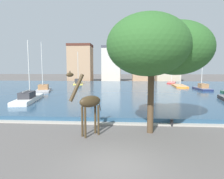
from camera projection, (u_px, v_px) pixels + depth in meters
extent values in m
plane|color=#605B59|center=(115.00, 165.00, 8.50)|extent=(300.00, 300.00, 0.00)
cube|color=#2D5170|center=(123.00, 90.00, 37.74)|extent=(80.05, 45.89, 0.43)
cube|color=#ADA89E|center=(120.00, 124.00, 14.75)|extent=(80.05, 0.50, 0.12)
cylinder|color=#42331E|center=(85.00, 123.00, 11.76)|extent=(0.14, 0.14, 1.90)
cylinder|color=#42331E|center=(82.00, 121.00, 12.04)|extent=(0.14, 0.14, 1.90)
cylinder|color=#42331E|center=(98.00, 120.00, 12.35)|extent=(0.14, 0.14, 1.90)
cylinder|color=#42331E|center=(95.00, 119.00, 12.63)|extent=(0.14, 0.14, 1.90)
ellipsoid|color=#42331E|center=(90.00, 101.00, 12.07)|extent=(1.46, 1.39, 0.73)
cylinder|color=#42331E|center=(77.00, 88.00, 11.41)|extent=(0.88, 0.82, 1.62)
ellipsoid|color=#42331E|center=(70.00, 75.00, 11.08)|extent=(0.50, 0.48, 0.24)
cone|color=#42331E|center=(70.00, 71.00, 11.01)|extent=(0.05, 0.05, 0.14)
cone|color=#42331E|center=(69.00, 71.00, 11.11)|extent=(0.05, 0.05, 0.14)
cylinder|color=#42331E|center=(100.00, 105.00, 12.53)|extent=(0.18, 0.17, 0.77)
cube|color=navy|center=(202.00, 90.00, 35.07)|extent=(1.90, 5.15, 0.77)
ellipsoid|color=navy|center=(197.00, 89.00, 37.48)|extent=(1.65, 1.83, 0.73)
cube|color=slate|center=(202.00, 88.00, 35.03)|extent=(1.87, 5.05, 0.06)
cube|color=#9E7047|center=(203.00, 86.00, 34.60)|extent=(1.29, 1.82, 0.77)
cylinder|color=silver|center=(202.00, 72.00, 35.11)|extent=(0.12, 0.12, 5.77)
cylinder|color=silver|center=(204.00, 83.00, 34.43)|extent=(0.12, 1.79, 0.08)
cube|color=orange|center=(179.00, 87.00, 41.68)|extent=(3.03, 7.85, 0.69)
ellipsoid|color=orange|center=(183.00, 89.00, 38.10)|extent=(2.33, 2.87, 0.66)
cube|color=#E2A56E|center=(179.00, 85.00, 41.64)|extent=(2.97, 7.69, 0.06)
cylinder|color=silver|center=(180.00, 73.00, 40.81)|extent=(0.12, 0.12, 5.14)
cylinder|color=silver|center=(179.00, 81.00, 42.30)|extent=(0.33, 2.68, 0.08)
cube|color=red|center=(172.00, 83.00, 52.33)|extent=(3.88, 7.53, 0.64)
ellipsoid|color=red|center=(171.00, 84.00, 49.10)|extent=(2.41, 2.93, 0.60)
cube|color=#C7716E|center=(172.00, 82.00, 52.29)|extent=(3.80, 7.38, 0.06)
cylinder|color=silver|center=(172.00, 68.00, 51.40)|extent=(0.12, 0.12, 7.36)
cylinder|color=silver|center=(172.00, 79.00, 52.88)|extent=(0.77, 2.47, 0.08)
cube|color=gold|center=(78.00, 84.00, 49.21)|extent=(3.82, 7.62, 0.56)
ellipsoid|color=gold|center=(79.00, 83.00, 52.62)|extent=(2.57, 2.94, 0.53)
cube|color=#DFCD77|center=(78.00, 83.00, 49.18)|extent=(3.75, 7.47, 0.06)
cube|color=#333338|center=(78.00, 81.00, 48.58)|extent=(2.12, 2.84, 1.10)
cylinder|color=silver|center=(78.00, 68.00, 49.31)|extent=(0.12, 0.12, 7.91)
cylinder|color=silver|center=(78.00, 80.00, 48.37)|extent=(0.63, 2.51, 0.08)
ellipsoid|color=black|center=(224.00, 98.00, 25.07)|extent=(1.87, 2.43, 0.79)
cube|color=#939399|center=(43.00, 92.00, 32.77)|extent=(3.85, 6.33, 0.68)
ellipsoid|color=#939399|center=(41.00, 94.00, 30.03)|extent=(2.51, 2.57, 0.65)
cube|color=#B1B1B5|center=(43.00, 90.00, 32.73)|extent=(3.78, 6.20, 0.06)
cube|color=#9E7047|center=(43.00, 87.00, 33.11)|extent=(2.09, 2.44, 0.80)
cylinder|color=silver|center=(42.00, 66.00, 31.89)|extent=(0.12, 0.12, 7.82)
cylinder|color=silver|center=(43.00, 84.00, 33.21)|extent=(0.68, 2.01, 0.08)
cube|color=white|center=(29.00, 101.00, 22.94)|extent=(3.17, 7.78, 0.82)
ellipsoid|color=white|center=(37.00, 97.00, 26.49)|extent=(2.07, 2.91, 0.78)
cube|color=silver|center=(29.00, 97.00, 22.89)|extent=(3.11, 7.62, 0.06)
cube|color=#333338|center=(27.00, 95.00, 22.29)|extent=(1.72, 2.84, 0.70)
cylinder|color=silver|center=(29.00, 69.00, 23.10)|extent=(0.12, 0.12, 6.71)
cylinder|color=silver|center=(26.00, 91.00, 22.05)|extent=(0.58, 2.62, 0.08)
cylinder|color=brown|center=(151.00, 102.00, 12.67)|extent=(0.40, 0.40, 4.06)
ellipsoid|color=#2D6028|center=(152.00, 52.00, 12.34)|extent=(3.60, 3.60, 2.70)
ellipsoid|color=#2D6028|center=(176.00, 48.00, 12.59)|extent=(4.60, 4.60, 3.45)
ellipsoid|color=#2D6028|center=(141.00, 48.00, 13.25)|extent=(3.43, 3.43, 2.57)
ellipsoid|color=#2D6028|center=(148.00, 45.00, 11.03)|extent=(4.69, 4.69, 3.52)
cylinder|color=#232326|center=(172.00, 123.00, 14.31)|extent=(0.24, 0.24, 0.50)
cube|color=tan|center=(81.00, 64.00, 64.70)|extent=(7.55, 6.10, 11.41)
cube|color=#51281E|center=(80.00, 46.00, 64.06)|extent=(7.70, 6.22, 0.80)
cube|color=beige|center=(111.00, 65.00, 66.10)|extent=(6.20, 5.60, 10.98)
cube|color=#42424C|center=(111.00, 47.00, 65.48)|extent=(6.33, 5.71, 0.80)
cube|color=tan|center=(141.00, 66.00, 65.40)|extent=(5.82, 6.70, 9.98)
cube|color=#42424C|center=(142.00, 50.00, 64.84)|extent=(5.94, 6.83, 0.80)
cube|color=#C6B293|center=(168.00, 62.00, 62.97)|extent=(7.28, 5.66, 12.54)
cube|color=#42424C|center=(168.00, 41.00, 62.27)|extent=(7.43, 5.78, 0.80)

